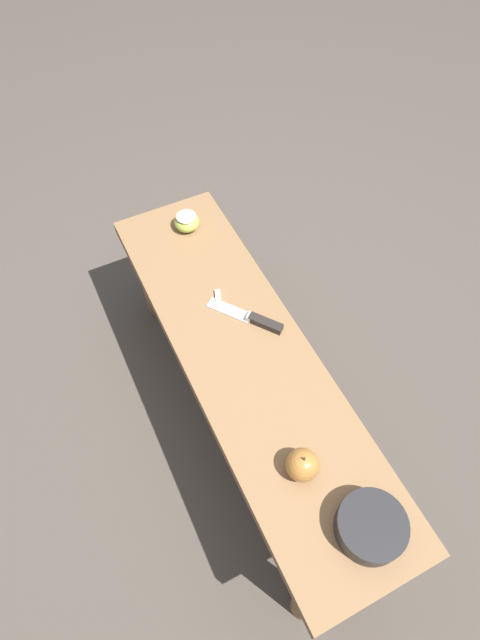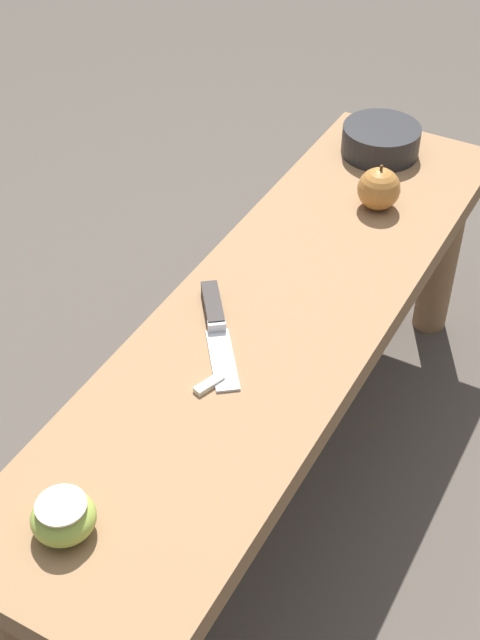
% 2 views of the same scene
% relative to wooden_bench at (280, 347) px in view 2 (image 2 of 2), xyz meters
% --- Properties ---
extents(ground_plane, '(8.00, 8.00, 0.00)m').
position_rel_wooden_bench_xyz_m(ground_plane, '(0.00, 0.00, -0.31)').
color(ground_plane, '#4C443D').
extents(wooden_bench, '(1.16, 0.31, 0.40)m').
position_rel_wooden_bench_xyz_m(wooden_bench, '(0.00, 0.00, 0.00)').
color(wooden_bench, olive).
rests_on(wooden_bench, ground_plane).
extents(knife, '(0.18, 0.15, 0.02)m').
position_rel_wooden_bench_xyz_m(knife, '(-0.08, 0.06, 0.09)').
color(knife, silver).
rests_on(knife, wooden_bench).
extents(apple_whole, '(0.07, 0.07, 0.08)m').
position_rel_wooden_bench_xyz_m(apple_whole, '(0.30, -0.02, 0.12)').
color(apple_whole, '#B27233').
rests_on(apple_whole, wooden_bench).
extents(apple_cut, '(0.07, 0.07, 0.05)m').
position_rel_wooden_bench_xyz_m(apple_cut, '(-0.46, 0.04, 0.11)').
color(apple_cut, '#9EB747').
rests_on(apple_cut, wooden_bench).
extents(apple_slice_near_knife, '(0.05, 0.03, 0.01)m').
position_rel_wooden_bench_xyz_m(apple_slice_near_knife, '(-0.19, 0.01, 0.09)').
color(apple_slice_near_knife, silver).
rests_on(apple_slice_near_knife, wooden_bench).
extents(bowl, '(0.14, 0.14, 0.05)m').
position_rel_wooden_bench_xyz_m(bowl, '(0.47, 0.04, 0.11)').
color(bowl, '#232326').
rests_on(bowl, wooden_bench).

